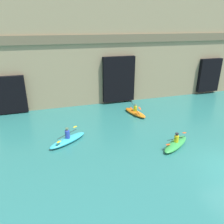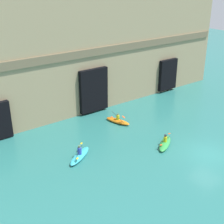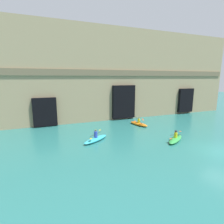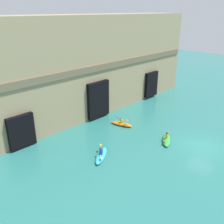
% 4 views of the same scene
% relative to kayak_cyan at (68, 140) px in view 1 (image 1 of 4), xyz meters
% --- Properties ---
extents(cliff_bluff, '(38.07, 6.44, 12.99)m').
position_rel_kayak_cyan_xyz_m(cliff_bluff, '(7.03, 10.45, 6.22)').
color(cliff_bluff, '#9E8966').
rests_on(cliff_bluff, ground).
extents(kayak_cyan, '(3.10, 2.40, 1.16)m').
position_rel_kayak_cyan_xyz_m(kayak_cyan, '(0.00, 0.00, 0.00)').
color(kayak_cyan, '#33B2C6').
rests_on(kayak_cyan, ground).
extents(kayak_green, '(3.01, 2.35, 1.05)m').
position_rel_kayak_cyan_xyz_m(kayak_green, '(7.28, -2.83, -0.02)').
color(kayak_green, green).
rests_on(kayak_green, ground).
extents(kayak_orange, '(1.55, 2.97, 1.07)m').
position_rel_kayak_cyan_xyz_m(kayak_orange, '(6.81, 3.48, -0.00)').
color(kayak_orange, orange).
rests_on(kayak_orange, ground).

